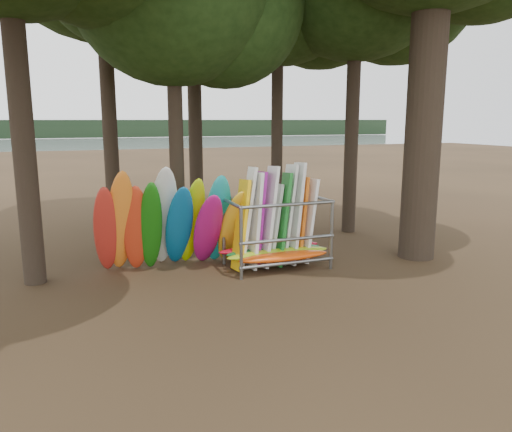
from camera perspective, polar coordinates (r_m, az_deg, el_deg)
name	(u,v)px	position (r m, az deg, el deg)	size (l,w,h in m)	color
ground	(267,280)	(12.95, 1.30, -7.36)	(120.00, 120.00, 0.00)	#47331E
lake	(101,150)	(71.65, -17.27, 7.23)	(160.00, 160.00, 0.00)	gray
far_shore	(85,129)	(121.49, -18.95, 9.41)	(160.00, 4.00, 4.00)	black
kayak_row	(172,225)	(13.78, -9.55, -0.98)	(4.28, 1.95, 3.02)	red
storage_rack	(276,234)	(13.93, 2.33, -2.03)	(3.11, 1.56, 2.91)	slate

